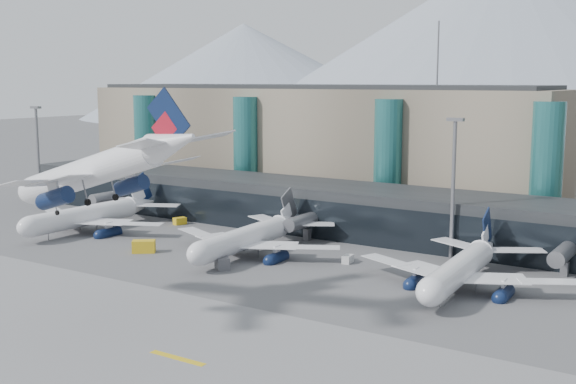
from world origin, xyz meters
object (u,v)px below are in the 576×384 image
object	(u,v)px
lightmast_mid	(453,180)
jet_parked_right	(465,258)
jet_parked_mid	(254,229)
veh_f	(69,214)
jet_parked_left	(98,208)
veh_g	(348,259)
veh_c	(222,263)
veh_a	(33,223)
hero_jet	(106,161)
veh_b	(180,221)
lightmast_left	(38,150)
veh_h	(144,246)
veh_d	(467,259)

from	to	relation	value
lightmast_mid	jet_parked_right	bearing A→B (deg)	-62.70
jet_parked_right	lightmast_mid	bearing A→B (deg)	24.14
jet_parked_mid	veh_f	world-z (taller)	jet_parked_mid
jet_parked_left	veh_g	size ratio (longest dim) A/B	15.73
veh_c	veh_f	size ratio (longest dim) A/B	1.15
jet_parked_right	veh_c	world-z (taller)	jet_parked_right
lightmast_mid	jet_parked_left	xyz separation A→B (m)	(-74.05, -16.29, -9.71)
veh_a	veh_c	size ratio (longest dim) A/B	0.85
hero_jet	veh_b	size ratio (longest dim) A/B	13.08
veh_c	veh_g	size ratio (longest dim) A/B	1.56
veh_f	veh_g	bearing A→B (deg)	-118.13
lightmast_left	lightmast_mid	xyz separation A→B (m)	(110.00, 3.00, 0.00)
lightmast_left	jet_parked_mid	world-z (taller)	lightmast_left
veh_a	veh_b	distance (m)	32.08
jet_parked_right	veh_h	distance (m)	59.57
veh_a	lightmast_left	bearing A→B (deg)	130.71
lightmast_mid	veh_f	xyz separation A→B (m)	(-89.54, -11.20, -13.49)
veh_a	veh_d	size ratio (longest dim) A/B	1.12
jet_parked_mid	veh_g	xyz separation A→B (m)	(18.50, 2.62, -3.85)
veh_c	veh_f	xyz separation A→B (m)	(-58.93, 16.91, -0.13)
veh_f	veh_g	distance (m)	75.26
lightmast_left	veh_c	world-z (taller)	lightmast_left
jet_parked_mid	veh_b	world-z (taller)	jet_parked_mid
jet_parked_left	veh_h	bearing A→B (deg)	-112.95
lightmast_mid	jet_parked_mid	bearing A→B (deg)	-154.73
jet_parked_right	veh_d	xyz separation A→B (m)	(-4.21, 13.50, -3.69)
lightmast_mid	hero_jet	world-z (taller)	hero_jet
veh_d	veh_b	bearing A→B (deg)	135.66
jet_parked_right	veh_b	size ratio (longest dim) A/B	13.58
lightmast_mid	veh_g	xyz separation A→B (m)	(-14.30, -12.86, -13.70)
lightmast_mid	veh_a	bearing A→B (deg)	-165.40
lightmast_left	jet_parked_left	size ratio (longest dim) A/B	0.66
veh_f	lightmast_left	bearing A→B (deg)	41.29
jet_parked_left	jet_parked_mid	bearing A→B (deg)	-87.99
veh_b	veh_f	xyz separation A→B (m)	(-26.99, -8.48, 0.14)
veh_b	jet_parked_right	bearing A→B (deg)	-81.93
hero_jet	jet_parked_left	xyz separation A→B (m)	(-47.49, 41.24, -16.99)
veh_b	veh_f	world-z (taller)	veh_f
hero_jet	veh_c	size ratio (longest dim) A/B	9.32
lightmast_mid	hero_jet	size ratio (longest dim) A/B	0.72
veh_c	veh_d	xyz separation A→B (m)	(34.41, 26.11, -0.23)
veh_d	veh_g	xyz separation A→B (m)	(-18.09, -10.86, -0.11)
veh_a	veh_d	distance (m)	93.70
jet_parked_left	veh_c	world-z (taller)	jet_parked_left
jet_parked_right	veh_d	world-z (taller)	jet_parked_right
hero_jet	veh_d	bearing A→B (deg)	61.82
jet_parked_left	veh_h	distance (m)	26.09
veh_g	veh_f	bearing A→B (deg)	-97.43
veh_g	veh_h	xyz separation A→B (m)	(-36.10, -13.87, 0.45)
jet_parked_left	veh_h	world-z (taller)	jet_parked_left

